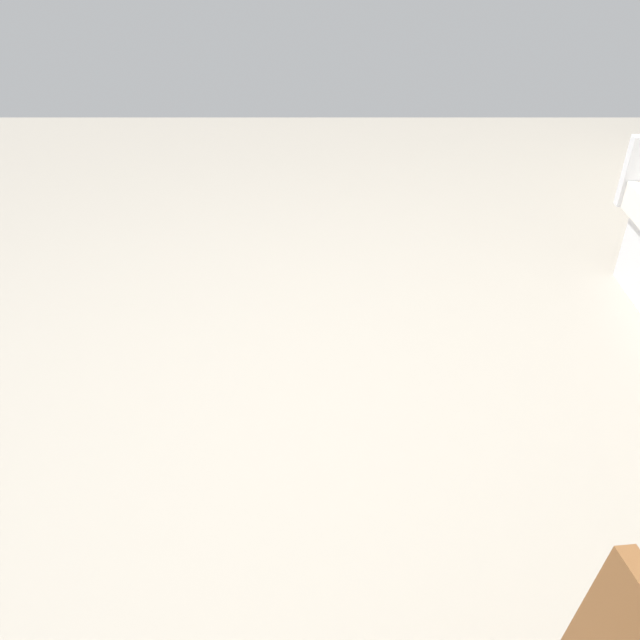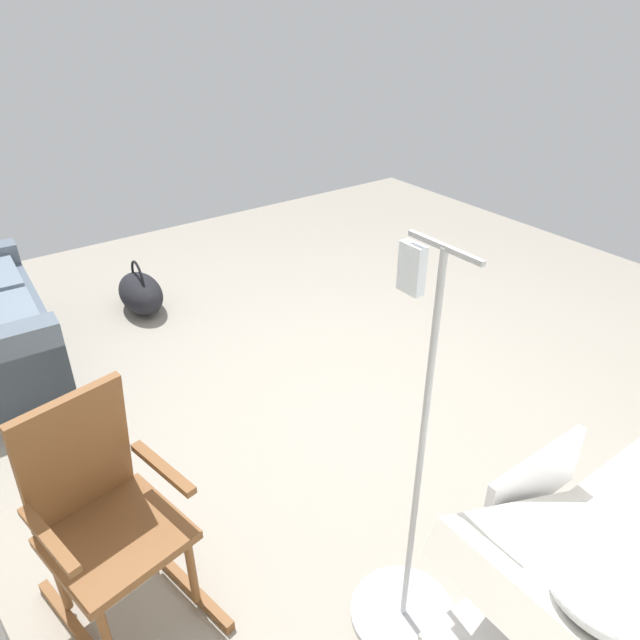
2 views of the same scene
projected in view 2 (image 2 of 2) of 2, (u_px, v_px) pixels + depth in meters
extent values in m
plane|color=gray|center=(353.00, 383.00, 3.90)|extent=(6.85, 6.85, 0.00)
cube|color=white|center=(626.00, 611.00, 1.81)|extent=(0.92, 0.92, 0.54)
ellipsoid|color=white|center=(614.00, 596.00, 1.62)|extent=(0.34, 0.50, 0.33)
cube|color=silver|center=(534.00, 482.00, 2.28)|extent=(0.04, 0.56, 0.28)
cube|color=brown|center=(177.00, 574.00, 2.62)|extent=(0.75, 0.19, 0.05)
cylinder|color=brown|center=(191.00, 568.00, 2.38)|extent=(0.04, 0.04, 0.40)
cylinder|color=brown|center=(106.00, 635.00, 2.14)|extent=(0.04, 0.04, 0.40)
cylinder|color=brown|center=(142.00, 520.00, 2.60)|extent=(0.04, 0.04, 0.40)
cylinder|color=brown|center=(58.00, 575.00, 2.35)|extent=(0.04, 0.04, 0.40)
cube|color=brown|center=(117.00, 538.00, 2.27)|extent=(0.55, 0.56, 0.04)
cube|color=brown|center=(75.00, 456.00, 2.23)|extent=(0.20, 0.45, 0.60)
cube|color=brown|center=(162.00, 468.00, 2.29)|extent=(0.39, 0.12, 0.03)
cube|color=brown|center=(48.00, 539.00, 2.00)|extent=(0.39, 0.12, 0.03)
ellipsoid|color=black|center=(141.00, 293.00, 4.71)|extent=(0.58, 0.35, 0.30)
torus|color=black|center=(138.00, 279.00, 4.65)|extent=(0.30, 0.04, 0.30)
cylinder|color=#B2B5BA|center=(403.00, 613.00, 2.46)|extent=(0.44, 0.44, 0.03)
cylinder|color=#B2B5BA|center=(420.00, 466.00, 2.04)|extent=(0.02, 0.02, 1.65)
cube|color=#B2B5BA|center=(445.00, 247.00, 1.63)|extent=(0.28, 0.02, 0.02)
cube|color=white|center=(412.00, 268.00, 1.77)|extent=(0.09, 0.04, 0.16)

